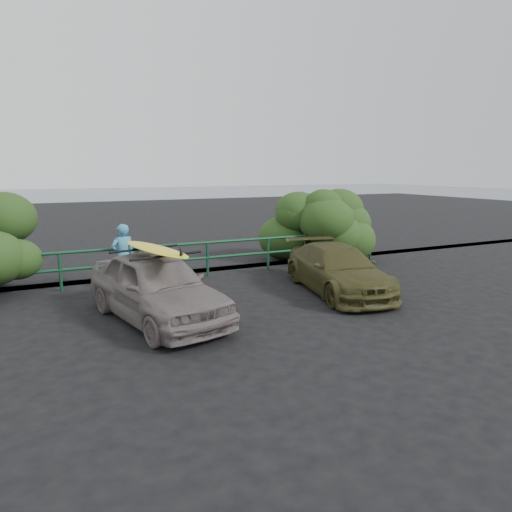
{
  "coord_description": "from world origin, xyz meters",
  "views": [
    {
      "loc": [
        -3.3,
        -7.52,
        3.1
      ],
      "look_at": [
        1.26,
        2.19,
        1.06
      ],
      "focal_mm": 32.0,
      "sensor_mm": 36.0,
      "label": 1
    }
  ],
  "objects_px": {
    "sedan": "(157,287)",
    "man": "(123,256)",
    "surfboard": "(155,249)",
    "guardrail": "(174,262)",
    "olive_vehicle": "(338,269)"
  },
  "relations": [
    {
      "from": "sedan",
      "to": "man",
      "type": "bearing_deg",
      "value": 80.16
    },
    {
      "from": "sedan",
      "to": "surfboard",
      "type": "height_order",
      "value": "surfboard"
    },
    {
      "from": "guardrail",
      "to": "olive_vehicle",
      "type": "height_order",
      "value": "olive_vehicle"
    },
    {
      "from": "man",
      "to": "sedan",
      "type": "bearing_deg",
      "value": 84.92
    },
    {
      "from": "guardrail",
      "to": "olive_vehicle",
      "type": "bearing_deg",
      "value": -41.95
    },
    {
      "from": "sedan",
      "to": "man",
      "type": "height_order",
      "value": "man"
    },
    {
      "from": "man",
      "to": "surfboard",
      "type": "distance_m",
      "value": 3.18
    },
    {
      "from": "man",
      "to": "surfboard",
      "type": "height_order",
      "value": "man"
    },
    {
      "from": "man",
      "to": "surfboard",
      "type": "bearing_deg",
      "value": 84.92
    },
    {
      "from": "sedan",
      "to": "man",
      "type": "relative_size",
      "value": 2.45
    },
    {
      "from": "guardrail",
      "to": "man",
      "type": "bearing_deg",
      "value": -169.82
    },
    {
      "from": "sedan",
      "to": "olive_vehicle",
      "type": "distance_m",
      "value": 4.72
    },
    {
      "from": "surfboard",
      "to": "sedan",
      "type": "bearing_deg",
      "value": 0.0
    },
    {
      "from": "guardrail",
      "to": "surfboard",
      "type": "relative_size",
      "value": 5.38
    },
    {
      "from": "man",
      "to": "olive_vehicle",
      "type": "bearing_deg",
      "value": 141.68
    }
  ]
}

